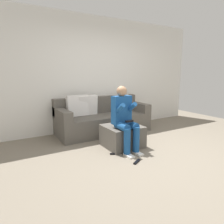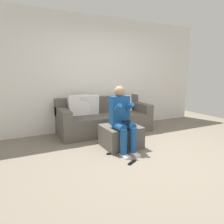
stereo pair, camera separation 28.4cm
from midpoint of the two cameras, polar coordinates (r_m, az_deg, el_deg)
The scene contains 7 objects.
ground_plane at distance 3.51m, azimuth 13.10°, elevation -12.68°, with size 7.74×7.74×0.00m, color slate.
wall_back at distance 5.10m, azimuth -2.21°, elevation 10.68°, with size 5.96×0.10×2.74m, color silver.
couch_sectional at distance 4.80m, azimuth -0.75°, elevation -1.81°, with size 2.17×0.88×0.92m.
ottoman at distance 3.88m, azimuth 4.59°, elevation -6.90°, with size 0.68×0.65×0.41m, color #59544C.
person_seated at distance 3.58m, azimuth 5.19°, elevation -1.54°, with size 0.35×0.60×1.17m.
remote_near_ottoman at distance 3.28m, azimuth 8.24°, elevation -14.02°, with size 0.20×0.04×0.02m, color black.
remote_by_storage_bin at distance 3.57m, azimuth 1.95°, elevation -11.82°, with size 0.14×0.04×0.02m, color black.
Camera 2 is at (-1.96, -2.53, 1.39)m, focal length 32.11 mm.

